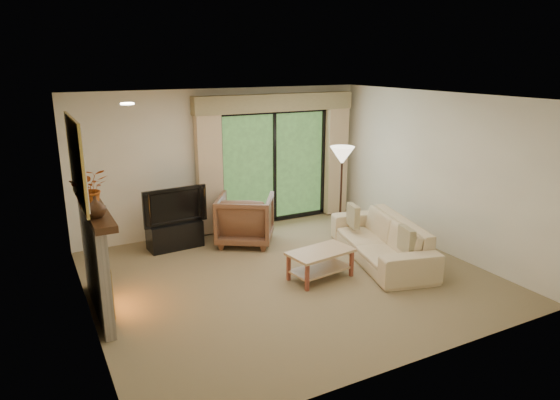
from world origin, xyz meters
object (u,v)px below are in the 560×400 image
media_console (175,235)px  coffee_table (320,264)px  armchair (245,219)px  sofa (381,240)px

media_console → coffee_table: media_console is taller
media_console → coffee_table: 2.67m
armchair → sofa: 2.33m
media_console → armchair: armchair is taller
media_console → armchair: bearing=-20.5°
armchair → coffee_table: (0.37, -1.85, -0.22)m
media_console → coffee_table: (1.52, -2.20, -0.01)m
armchair → sofa: size_ratio=0.41×
media_console → armchair: size_ratio=0.95×
armchair → media_console: bearing=15.6°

